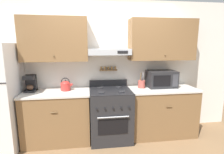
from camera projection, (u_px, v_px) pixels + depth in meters
ground_plane at (113, 146)px, 3.02m from camera, size 16.00×16.00×0.00m
wall_back at (110, 58)px, 3.33m from camera, size 5.20×0.46×2.55m
counter_left at (58, 117)px, 3.13m from camera, size 1.15×0.64×0.92m
counter_right at (161, 111)px, 3.39m from camera, size 1.26×0.64×0.92m
stove_range at (110, 114)px, 3.21m from camera, size 0.74×0.71×1.05m
tea_kettle at (66, 85)px, 3.12m from camera, size 0.22×0.17×0.23m
coffee_maker at (30, 83)px, 3.06m from camera, size 0.18×0.21×0.29m
microwave at (161, 79)px, 3.37m from camera, size 0.54×0.37×0.32m
utensil_crock at (142, 84)px, 3.31m from camera, size 0.13×0.13×0.30m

